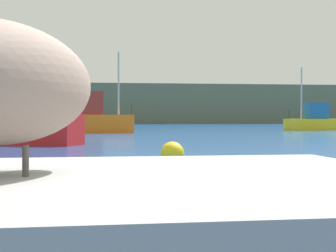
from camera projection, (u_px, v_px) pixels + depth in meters
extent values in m
cube|color=#5B664C|center=(94.00, 105.00, 83.71)|extent=(140.00, 17.93, 5.86)
ellipsoid|color=gray|center=(1.00, 83.00, 2.31)|extent=(1.08, 1.24, 0.55)
cylinder|color=#4C4742|center=(26.00, 161.00, 2.33)|extent=(0.03, 0.03, 0.14)
cube|color=yellow|center=(321.00, 124.00, 42.05)|extent=(6.00, 2.26, 0.90)
cube|color=#1E6099|center=(316.00, 111.00, 41.90)|extent=(1.77, 1.34, 1.28)
cylinder|color=#B2B2B2|center=(301.00, 93.00, 41.54)|extent=(0.12, 0.12, 4.05)
cylinder|color=#3F382D|center=(289.00, 114.00, 41.30)|extent=(0.10, 0.10, 0.70)
cylinder|color=#B2B2B2|center=(21.00, 96.00, 42.54)|extent=(0.12, 0.12, 3.49)
cube|color=orange|center=(97.00, 124.00, 34.98)|extent=(4.91, 1.53, 1.22)
cube|color=maroon|center=(89.00, 103.00, 34.86)|extent=(1.82, 1.11, 1.54)
cylinder|color=#B2B2B2|center=(119.00, 83.00, 35.21)|extent=(0.12, 0.12, 4.18)
cylinder|color=#3F382D|center=(132.00, 109.00, 35.42)|extent=(0.10, 0.10, 0.70)
cube|color=red|center=(8.00, 129.00, 20.93)|extent=(6.06, 3.85, 1.20)
cube|color=maroon|center=(3.00, 100.00, 20.96)|extent=(2.46, 2.11, 1.13)
sphere|color=yellow|center=(172.00, 153.00, 12.00)|extent=(0.54, 0.54, 0.54)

